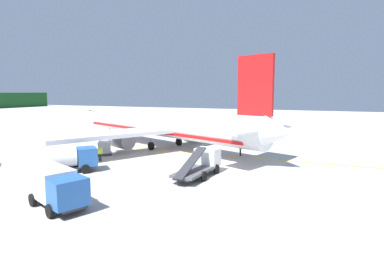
% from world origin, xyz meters
% --- Properties ---
extents(airliner_foreground, '(33.52, 39.89, 11.90)m').
position_xyz_m(airliner_foreground, '(15.09, 15.70, 3.39)').
color(airliner_foreground, white).
rests_on(airliner_foreground, ground).
extents(service_truck_baggage, '(7.06, 2.73, 2.72)m').
position_xyz_m(service_truck_baggage, '(2.95, 4.53, 1.16)').
color(service_truck_baggage, white).
rests_on(service_truck_baggage, ground).
extents(service_truck_catering, '(5.33, 5.03, 2.40)m').
position_xyz_m(service_truck_catering, '(-1.57, 16.85, 1.39)').
color(service_truck_catering, '#2659A5').
rests_on(service_truck_catering, ground).
extents(service_truck_pushback, '(4.44, 6.96, 2.62)m').
position_xyz_m(service_truck_pushback, '(-8.98, 11.13, 1.49)').
color(service_truck_pushback, '#2659A5').
rests_on(service_truck_pushback, ground).
extents(cargo_container_near, '(2.43, 2.43, 1.84)m').
position_xyz_m(cargo_container_near, '(6.91, 19.43, 0.87)').
color(cargo_container_near, '#333338').
rests_on(cargo_container_near, ground).
extents(crew_marshaller, '(0.47, 0.50, 1.73)m').
position_xyz_m(crew_marshaller, '(3.72, 17.49, 1.02)').
color(crew_marshaller, '#191E33').
rests_on(crew_marshaller, ground).
extents(crew_loader_left, '(0.59, 0.39, 1.63)m').
position_xyz_m(crew_loader_left, '(4.19, 19.90, 0.96)').
color(crew_loader_left, '#191E33').
rests_on(crew_loader_left, ground).
extents(crew_loader_right, '(0.53, 0.45, 1.70)m').
position_xyz_m(crew_loader_right, '(13.22, 3.44, 1.01)').
color(crew_loader_right, '#191E33').
rests_on(crew_loader_right, ground).
extents(apron_guide_line, '(0.30, 60.00, 0.01)m').
position_xyz_m(apron_guide_line, '(12.51, 11.23, 0.01)').
color(apron_guide_line, yellow).
rests_on(apron_guide_line, ground).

